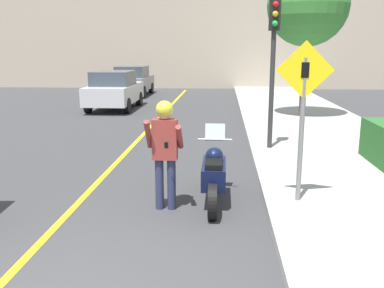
% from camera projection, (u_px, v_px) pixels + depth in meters
% --- Properties ---
extents(sidewalk_curb, '(4.40, 44.00, 0.14)m').
position_uv_depth(sidewalk_curb, '(378.00, 188.00, 7.98)').
color(sidewalk_curb, '#9E9E99').
rests_on(sidewalk_curb, ground).
extents(road_center_line, '(0.12, 36.00, 0.01)m').
position_uv_depth(road_center_line, '(120.00, 159.00, 10.33)').
color(road_center_line, yellow).
rests_on(road_center_line, ground).
extents(building_backdrop, '(28.00, 1.20, 7.31)m').
position_uv_depth(building_backdrop, '(197.00, 34.00, 28.98)').
color(building_backdrop, '#B2A38E').
rests_on(building_backdrop, ground).
extents(motorcycle, '(0.62, 2.15, 1.27)m').
position_uv_depth(motorcycle, '(214.00, 174.00, 7.37)').
color(motorcycle, black).
rests_on(motorcycle, ground).
extents(person_biker, '(0.59, 0.49, 1.81)m').
position_uv_depth(person_biker, '(165.00, 143.00, 6.88)').
color(person_biker, '#282D4C').
rests_on(person_biker, ground).
extents(crossing_sign, '(0.91, 0.08, 2.59)m').
position_uv_depth(crossing_sign, '(303.00, 107.00, 6.79)').
color(crossing_sign, slate).
rests_on(crossing_sign, sidewalk_curb).
extents(traffic_light, '(0.26, 0.30, 3.66)m').
position_uv_depth(traffic_light, '(273.00, 46.00, 10.39)').
color(traffic_light, '#2D2D30').
rests_on(traffic_light, sidewalk_curb).
extents(street_tree, '(2.91, 2.91, 5.46)m').
position_uv_depth(street_tree, '(308.00, 6.00, 15.27)').
color(street_tree, brown).
rests_on(street_tree, sidewalk_curb).
extents(parked_car_silver, '(1.88, 4.20, 1.68)m').
position_uv_depth(parked_car_silver, '(115.00, 90.00, 18.87)').
color(parked_car_silver, black).
rests_on(parked_car_silver, ground).
extents(parked_car_grey, '(1.88, 4.20, 1.68)m').
position_uv_depth(parked_car_grey, '(133.00, 81.00, 24.58)').
color(parked_car_grey, black).
rests_on(parked_car_grey, ground).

